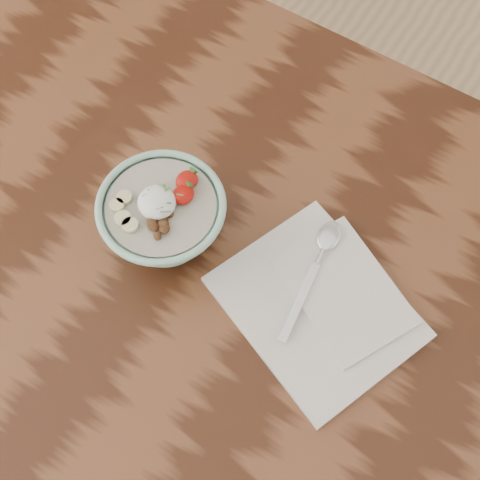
% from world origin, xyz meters
% --- Properties ---
extents(table, '(1.60, 0.90, 0.75)m').
position_xyz_m(table, '(0.00, 0.00, 0.66)').
color(table, '#381B0E').
rests_on(table, ground).
extents(breakfast_bowl, '(0.18, 0.18, 0.12)m').
position_xyz_m(breakfast_bowl, '(-0.01, -0.02, 0.81)').
color(breakfast_bowl, '#97CBB3').
rests_on(breakfast_bowl, table).
extents(napkin, '(0.31, 0.29, 0.02)m').
position_xyz_m(napkin, '(0.23, 0.01, 0.76)').
color(napkin, silver).
rests_on(napkin, table).
extents(spoon, '(0.05, 0.20, 0.01)m').
position_xyz_m(spoon, '(0.19, 0.07, 0.77)').
color(spoon, silver).
rests_on(spoon, napkin).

